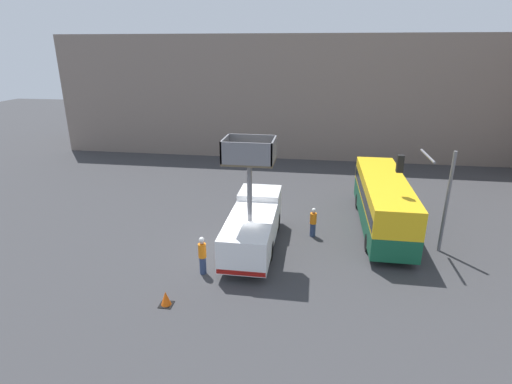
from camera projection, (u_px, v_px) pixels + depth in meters
The scene contains 8 objects.
ground_plane at pixel (239, 252), 21.40m from camera, with size 120.00×120.00×0.00m, color #38383A.
building_backdrop_far at pixel (282, 93), 42.16m from camera, with size 44.00×10.00×11.54m.
utility_truck at pixel (253, 222), 21.45m from camera, with size 2.41×7.29×6.34m.
city_bus at pixel (383, 200), 23.68m from camera, with size 2.43×10.02×3.11m.
traffic_light_pole at pixel (430, 185), 20.45m from camera, with size 2.81×2.56×5.52m.
road_worker_near_truck at pixel (202, 255), 19.08m from camera, with size 0.38×0.38×1.94m.
road_worker_directing at pixel (313, 222), 22.96m from camera, with size 0.38×0.38×1.75m.
traffic_cone_near_truck at pixel (166, 299), 16.92m from camera, with size 0.57×0.57×0.65m.
Camera 1 is at (3.78, -18.65, 10.35)m, focal length 28.00 mm.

